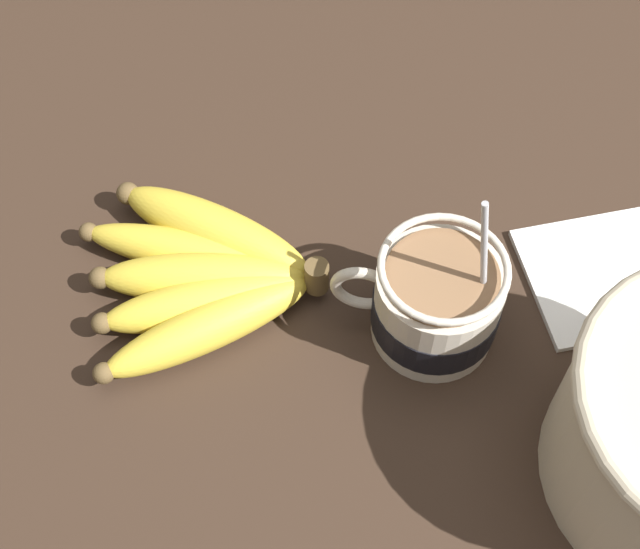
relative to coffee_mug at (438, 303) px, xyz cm
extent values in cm
cube|color=#332319|center=(2.56, -1.52, -5.38)|extent=(95.18, 95.18, 2.58)
cylinder|color=beige|center=(-0.10, 0.00, -0.19)|extent=(9.89, 9.89, 7.80)
cylinder|color=black|center=(-0.10, 0.00, -0.89)|extent=(10.09, 10.09, 3.19)
torus|color=beige|center=(5.72, 0.00, 0.48)|extent=(5.28, 0.90, 5.28)
cylinder|color=#846042|center=(-0.10, 0.00, 3.81)|extent=(8.69, 8.69, 0.40)
torus|color=beige|center=(-0.10, 0.00, 5.04)|extent=(9.89, 9.89, 0.60)
cylinder|color=#B2B2B7|center=(-2.96, 0.00, 5.27)|extent=(2.74, 0.50, 15.78)
ellipsoid|color=#B2B2B7|center=(-1.84, 0.00, -2.58)|extent=(3.00, 2.00, 0.80)
cylinder|color=brown|center=(9.67, -2.00, -1.15)|extent=(2.00, 2.00, 3.00)
ellipsoid|color=gold|center=(19.07, -4.92, -1.85)|extent=(18.22, 9.51, 4.47)
sphere|color=brown|center=(27.52, -7.55, -1.85)|extent=(2.01, 2.01, 2.01)
ellipsoid|color=gold|center=(20.22, -2.64, -2.23)|extent=(19.31, 4.86, 3.71)
sphere|color=brown|center=(29.76, -3.22, -2.23)|extent=(1.67, 1.67, 1.67)
ellipsoid|color=gold|center=(18.96, -0.31, -2.00)|extent=(17.36, 7.13, 4.17)
sphere|color=brown|center=(27.27, 1.21, -2.00)|extent=(1.88, 1.88, 1.88)
ellipsoid|color=gold|center=(18.22, 1.82, -2.12)|extent=(16.86, 10.42, 3.92)
sphere|color=brown|center=(25.85, 5.24, -2.12)|extent=(1.76, 1.76, 1.76)
ellipsoid|color=gold|center=(17.42, 4.03, -2.15)|extent=(16.29, 13.89, 3.86)
sphere|color=brown|center=(24.38, 9.45, -2.15)|extent=(1.74, 1.74, 1.74)
cube|color=white|center=(-15.92, -8.35, -3.78)|extent=(20.38, 17.59, 0.60)
camera|label=1|loc=(2.81, 36.86, 59.45)|focal=50.00mm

